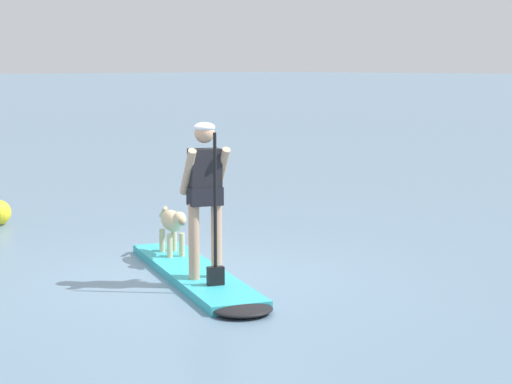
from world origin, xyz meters
TOP-DOWN VIEW (x-y plane):
  - ground_plane at (0.00, 0.00)m, footprint 400.00×400.00m
  - paddleboard at (0.21, -0.09)m, footprint 3.52×1.97m
  - person_paddler at (0.43, -0.18)m, footprint 0.68×0.60m
  - dog at (-0.79, 0.34)m, footprint 0.99×0.48m

SIDE VIEW (x-z plane):
  - ground_plane at x=0.00m, z-range 0.00..0.00m
  - paddleboard at x=0.21m, z-range 0.00..0.10m
  - dog at x=-0.79m, z-range 0.20..0.79m
  - person_paddler at x=0.43m, z-range 0.23..1.95m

